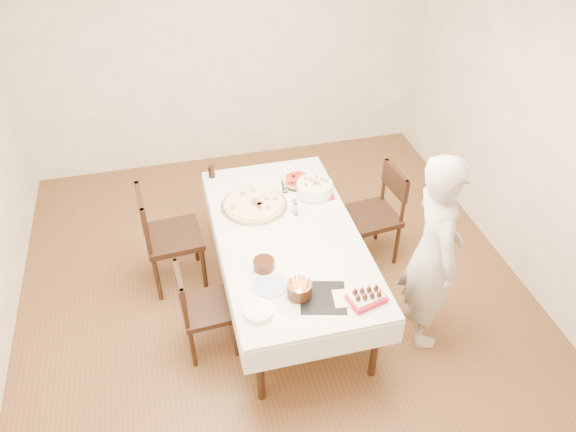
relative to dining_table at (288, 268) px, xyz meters
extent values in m
plane|color=brown|center=(-0.09, -0.02, -0.38)|extent=(5.00, 5.00, 0.00)
cube|color=white|center=(-0.09, 2.48, 0.98)|extent=(4.50, 0.04, 2.70)
cube|color=white|center=(2.16, -0.02, 0.98)|extent=(0.04, 5.00, 2.70)
cube|color=silver|center=(0.00, 0.00, 0.00)|extent=(1.77, 2.39, 0.75)
imported|color=beige|center=(0.98, -0.60, 0.49)|extent=(0.48, 0.67, 1.73)
cylinder|color=beige|center=(-0.20, 0.44, 0.40)|extent=(0.68, 0.68, 0.04)
cylinder|color=red|center=(0.26, 0.69, 0.40)|extent=(0.35, 0.35, 0.04)
cube|color=#B21E1E|center=(0.42, 0.45, 0.38)|extent=(0.22, 0.22, 0.01)
cylinder|color=white|center=(0.37, 0.49, 0.43)|extent=(0.40, 0.40, 0.10)
cylinder|color=white|center=(0.12, 0.58, 0.50)|extent=(0.06, 0.06, 0.26)
cylinder|color=black|center=(-0.49, 0.98, 0.43)|extent=(0.08, 0.08, 0.12)
cylinder|color=black|center=(-0.27, -0.35, 0.42)|extent=(0.27, 0.27, 0.09)
cube|color=black|center=(0.07, -0.74, 0.38)|extent=(0.40, 0.40, 0.01)
cylinder|color=#3B2110|center=(-0.09, -0.68, 0.47)|extent=(0.22, 0.22, 0.17)
cube|color=beige|center=(0.27, -0.80, 0.38)|extent=(0.28, 0.21, 0.02)
cylinder|color=white|center=(-0.41, -0.78, 0.40)|extent=(0.25, 0.25, 0.04)
cylinder|color=white|center=(-0.27, -0.53, 0.38)|extent=(0.34, 0.34, 0.01)
camera|label=1|loc=(-0.84, -3.38, 3.34)|focal=35.00mm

